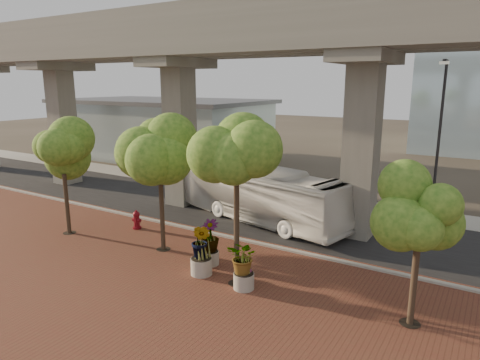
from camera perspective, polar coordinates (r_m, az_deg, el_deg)
The scene contains 18 objects.
ground at distance 24.67m, azimuth 0.27°, elevation -6.27°, with size 160.00×160.00×0.00m, color #383229.
brick_plaza at distance 18.78m, azimuth -12.77°, elevation -12.88°, with size 70.00×13.00×0.06m, color brown.
asphalt_road at distance 26.31m, azimuth 2.53°, elevation -5.00°, with size 90.00×8.00×0.04m, color black.
curb_strip at distance 23.05m, azimuth -2.32°, elevation -7.47°, with size 70.00×0.25×0.16m, color #A09D95.
far_sidewalk at distance 31.04m, azimuth 7.44°, elevation -2.28°, with size 90.00×3.00×0.06m, color #A09D95.
transit_viaduct at distance 25.05m, azimuth 2.69°, elevation 11.02°, with size 72.00×5.60×12.40m.
station_pavilion at distance 48.40m, azimuth -10.36°, elevation 6.89°, with size 23.00×13.00×6.30m.
transit_bus at distance 25.25m, azimuth 2.53°, elevation -2.01°, with size 2.71×11.54×3.22m, color white.
fire_hydrant at distance 24.76m, azimuth -13.62°, elevation -5.18°, with size 0.53×0.48×1.07m.
planter_front at distance 17.09m, azimuth 0.52°, elevation -10.57°, with size 1.85×1.85×2.03m.
planter_right at distance 19.29m, azimuth -4.05°, elevation -7.69°, with size 1.96×1.96×2.09m.
planter_left at distance 18.33m, azimuth -5.23°, elevation -8.49°, with size 2.05×2.05×2.26m.
street_tree_far_west at distance 24.31m, azimuth -22.63°, elevation 3.24°, with size 3.77×3.77×6.12m.
street_tree_near_west at distance 20.40m, azimuth -10.70°, elevation 3.70°, with size 3.78×3.78×6.60m.
street_tree_near_east at distance 16.38m, azimuth -0.48°, elevation 2.66°, with size 3.44×3.44×6.72m.
street_tree_far_east at distance 14.91m, azimuth 22.97°, elevation -3.80°, with size 3.25×3.25×5.52m.
streetlamp_west at distance 33.21m, azimuth -7.73°, elevation 6.52°, with size 0.38×1.11×7.67m.
streetlamp_east at distance 26.48m, azimuth 25.04°, elevation 5.83°, with size 0.46×1.34×9.25m.
Camera 1 is at (12.02, -19.96, 8.09)m, focal length 32.00 mm.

